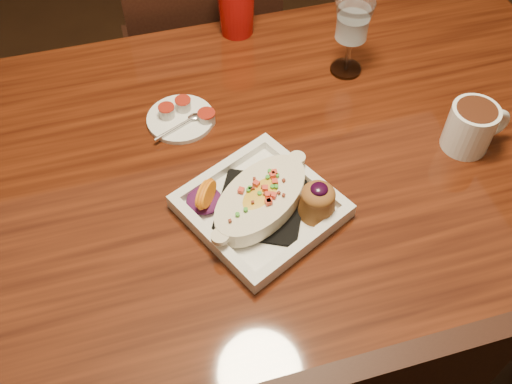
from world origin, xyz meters
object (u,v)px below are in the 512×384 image
object	(u,v)px
plate	(266,202)
saucer	(179,117)
coffee_mug	(472,126)
red_tumbler	(236,4)
chair_far	(202,58)
goblet	(353,24)
table	(262,186)

from	to	relation	value
plate	saucer	bearing A→B (deg)	85.40
coffee_mug	red_tumbler	xyz separation A→B (m)	(-0.34, 0.48, 0.02)
plate	saucer	world-z (taller)	plate
chair_far	goblet	distance (m)	0.62
coffee_mug	chair_far	bearing A→B (deg)	120.94
plate	goblet	world-z (taller)	goblet
chair_far	plate	bearing A→B (deg)	87.48
chair_far	goblet	bearing A→B (deg)	119.95
saucer	plate	bearing A→B (deg)	-69.07
coffee_mug	goblet	world-z (taller)	goblet
plate	coffee_mug	distance (m)	0.43
chair_far	plate	xyz separation A→B (m)	(-0.03, -0.76, 0.27)
chair_far	table	bearing A→B (deg)	90.00
goblet	table	bearing A→B (deg)	-142.28
table	goblet	xyz separation A→B (m)	(0.25, 0.19, 0.22)
goblet	saucer	distance (m)	0.41
plate	red_tumbler	size ratio (longest dim) A/B	2.13
chair_far	saucer	xyz separation A→B (m)	(-0.14, -0.49, 0.25)
coffee_mug	goblet	xyz separation A→B (m)	(-0.14, 0.28, 0.07)
table	plate	xyz separation A→B (m)	(-0.03, -0.14, 0.13)
coffee_mug	red_tumbler	world-z (taller)	red_tumbler
coffee_mug	plate	bearing A→B (deg)	-171.30
plate	red_tumbler	distance (m)	0.54
chair_far	plate	size ratio (longest dim) A/B	2.90
plate	goblet	distance (m)	0.44
table	goblet	bearing A→B (deg)	37.72
chair_far	goblet	xyz separation A→B (m)	(0.25, -0.44, 0.36)
plate	saucer	distance (m)	0.29
coffee_mug	saucer	size ratio (longest dim) A/B	0.93
chair_far	red_tumbler	distance (m)	0.40
plate	goblet	xyz separation A→B (m)	(0.28, 0.33, 0.09)
chair_far	plate	distance (m)	0.81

